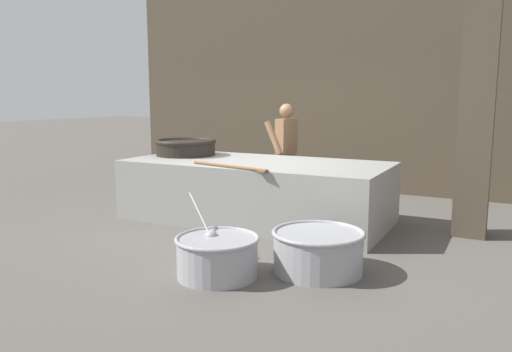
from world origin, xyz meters
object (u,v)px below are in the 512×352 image
Objects in this scene: prep_bowl_vegetables at (217,254)px; prep_bowl_meat at (318,249)px; giant_wok_near at (186,147)px; cook at (286,150)px.

prep_bowl_vegetables is 1.05× the size of prep_bowl_meat.
prep_bowl_vegetables is at bearing -49.41° from giant_wok_near.
prep_bowl_vegetables is (0.78, -3.38, -0.66)m from cook.
prep_bowl_vegetables is at bearing 107.19° from cook.
giant_wok_near is at bearing 147.74° from prep_bowl_meat.
cook is at bearing 39.38° from giant_wok_near.
giant_wok_near reaches higher than prep_bowl_vegetables.
prep_bowl_vegetables is 1.00m from prep_bowl_meat.
prep_bowl_meat is at bearing -32.26° from giant_wok_near.
cook is (1.24, 1.02, -0.09)m from giant_wok_near.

